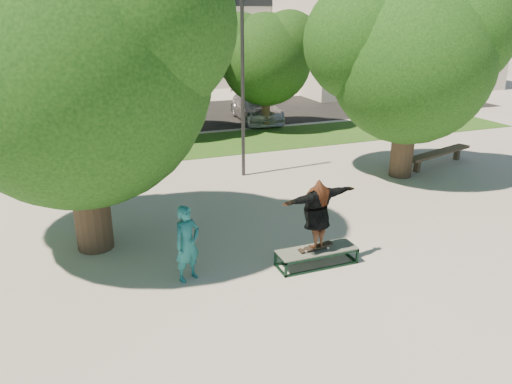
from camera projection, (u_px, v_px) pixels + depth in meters
name	position (u px, v px, depth m)	size (l,w,h in m)	color
ground	(274.00, 237.00, 12.49)	(120.00, 120.00, 0.00)	gray
grass_strip	(207.00, 145.00, 21.15)	(30.00, 4.00, 0.02)	#194814
asphalt_strip	(155.00, 118.00, 26.51)	(40.00, 8.00, 0.01)	black
tree_left	(69.00, 56.00, 10.48)	(6.96, 5.95, 7.12)	#38281E
tree_right	(408.00, 52.00, 15.83)	(6.24, 5.33, 6.51)	#38281E
bg_tree_mid	(141.00, 44.00, 21.34)	(5.76, 4.92, 6.24)	#38281E
bg_tree_right	(264.00, 54.00, 22.96)	(5.04, 4.31, 5.43)	#38281E
lamppost	(243.00, 83.00, 16.14)	(0.25, 0.15, 6.11)	#2D2D30
side_building	(382.00, 31.00, 36.56)	(15.00, 10.00, 8.00)	silver
grind_box	(317.00, 257.00, 11.05)	(1.80, 0.60, 0.38)	black
skater_rig	(317.00, 214.00, 10.68)	(1.97, 0.88, 1.63)	white
bystander	(187.00, 243.00, 10.25)	(0.60, 0.39, 1.64)	#1C686C
bench	(438.00, 154.00, 18.17)	(3.40, 1.40, 0.52)	brown
car_silver_a	(23.00, 110.00, 24.50)	(1.79, 4.46, 1.52)	silver
car_dark	(148.00, 109.00, 25.29)	(1.46, 4.19, 1.38)	black
car_grey	(156.00, 104.00, 26.78)	(2.24, 4.85, 1.35)	#545559
car_silver_b	(256.00, 107.00, 25.72)	(1.92, 4.72, 1.37)	silver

